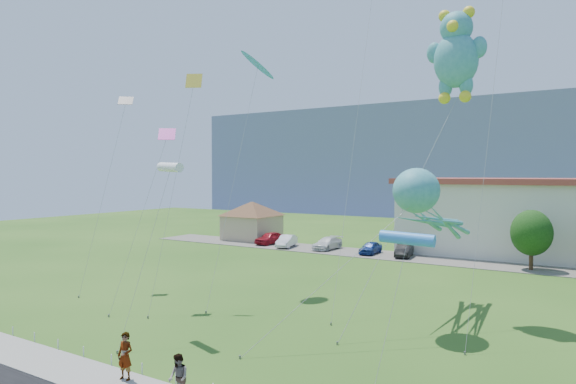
{
  "coord_description": "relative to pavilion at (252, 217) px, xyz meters",
  "views": [
    {
      "loc": [
        16.0,
        -16.39,
        8.65
      ],
      "look_at": [
        0.58,
        8.0,
        7.65
      ],
      "focal_mm": 32.0,
      "sensor_mm": 36.0,
      "label": 1
    }
  ],
  "objects": [
    {
      "name": "parked_car_silver",
      "position": [
        7.73,
        -3.64,
        -2.26
      ],
      "size": [
        2.49,
        4.48,
        1.4
      ],
      "primitive_type": "imported",
      "rotation": [
        0.0,
        0.0,
        0.25
      ],
      "color": "silver",
      "rests_on": "parking_strip"
    },
    {
      "name": "small_kite_blue",
      "position": [
        17.06,
        -22.56,
        13.55
      ],
      "size": [
        2.77,
        8.82,
        17.67
      ],
      "color": "#2A8EEE",
      "rests_on": "ground"
    },
    {
      "name": "pavilion",
      "position": [
        0.0,
        0.0,
        0.0
      ],
      "size": [
        9.2,
        9.2,
        5.0
      ],
      "color": "tan",
      "rests_on": "ground"
    },
    {
      "name": "parking_strip",
      "position": [
        24.0,
        -3.0,
        -2.99
      ],
      "size": [
        70.0,
        6.0,
        0.06
      ],
      "primitive_type": "cube",
      "color": "#59544C",
      "rests_on": "ground"
    },
    {
      "name": "small_kite_white",
      "position": [
        19.75,
        -34.36,
        5.93
      ],
      "size": [
        0.56,
        5.02,
        9.47
      ],
      "color": "white",
      "rests_on": "ground"
    },
    {
      "name": "teddy_bear_kite",
      "position": [
        31.74,
        -21.92,
        13.09
      ],
      "size": [
        5.23,
        10.63,
        18.86
      ],
      "color": "teal",
      "rests_on": "ground"
    },
    {
      "name": "rope_fence",
      "position": [
        24.0,
        -39.3,
        -2.77
      ],
      "size": [
        26.05,
        0.05,
        0.5
      ],
      "color": "white",
      "rests_on": "ground"
    },
    {
      "name": "parked_car_white",
      "position": [
        12.65,
        -2.72,
        -2.28
      ],
      "size": [
        2.08,
        4.78,
        1.37
      ],
      "primitive_type": "imported",
      "rotation": [
        0.0,
        0.0,
        -0.04
      ],
      "color": "silver",
      "rests_on": "parking_strip"
    },
    {
      "name": "small_kite_yellow",
      "position": [
        15.94,
        -28.8,
        10.04
      ],
      "size": [
        1.49,
        5.7,
        15.44
      ],
      "color": "gold",
      "rests_on": "ground"
    },
    {
      "name": "pedestrian_right",
      "position": [
        26.34,
        -40.51,
        -2.04
      ],
      "size": [
        1.06,
        0.96,
        1.77
      ],
      "primitive_type": "imported",
      "rotation": [
        0.0,
        0.0,
        -0.42
      ],
      "color": "gray",
      "rests_on": "sidewalk"
    },
    {
      "name": "small_kite_black",
      "position": [
        7.87,
        -27.78,
        9.55
      ],
      "size": [
        1.55,
        5.72,
        14.83
      ],
      "color": "black",
      "rests_on": "ground"
    },
    {
      "name": "parked_car_black",
      "position": [
        21.87,
        -3.1,
        -2.28
      ],
      "size": [
        2.23,
        4.35,
        1.37
      ],
      "primitive_type": "imported",
      "rotation": [
        0.0,
        0.0,
        0.2
      ],
      "color": "black",
      "rests_on": "parking_strip"
    },
    {
      "name": "pedestrian_left",
      "position": [
        23.02,
        -40.21,
        -1.94
      ],
      "size": [
        0.79,
        0.58,
        1.98
      ],
      "primitive_type": "imported",
      "rotation": [
        0.0,
        0.0,
        0.16
      ],
      "color": "gray",
      "rests_on": "sidewalk"
    },
    {
      "name": "tree_near",
      "position": [
        34.0,
        -4.0,
        0.36
      ],
      "size": [
        3.6,
        3.6,
        5.47
      ],
      "color": "#3F2B19",
      "rests_on": "ground"
    },
    {
      "name": "hill_ridge",
      "position": [
        24.0,
        82.0,
        9.48
      ],
      "size": [
        160.0,
        50.0,
        25.0
      ],
      "primitive_type": "cube",
      "color": "slate",
      "rests_on": "ground"
    },
    {
      "name": "small_kite_pink",
      "position": [
        14.84,
        -30.27,
        7.03
      ],
      "size": [
        1.29,
        5.14,
        11.75
      ],
      "color": "#FE38C1",
      "rests_on": "ground"
    },
    {
      "name": "ground",
      "position": [
        24.0,
        -38.0,
        -3.02
      ],
      "size": [
        160.0,
        160.0,
        0.0
      ],
      "primitive_type": "plane",
      "color": "#285116",
      "rests_on": "ground"
    },
    {
      "name": "octopus_kite",
      "position": [
        30.93,
        -25.24,
        3.81
      ],
      "size": [
        6.81,
        16.31,
        9.0
      ],
      "color": "teal",
      "rests_on": "ground"
    },
    {
      "name": "small_kite_cyan",
      "position": [
        33.07,
        -34.49,
        3.0
      ],
      "size": [
        0.73,
        3.93,
        6.5
      ],
      "color": "#3286E1",
      "rests_on": "ground"
    },
    {
      "name": "parked_car_blue",
      "position": [
        18.13,
        -3.12,
        -2.31
      ],
      "size": [
        1.65,
        3.88,
        1.31
      ],
      "primitive_type": "imported",
      "rotation": [
        0.0,
        0.0,
        0.03
      ],
      "color": "navy",
      "rests_on": "parking_strip"
    },
    {
      "name": "parked_car_red",
      "position": [
        4.65,
        -2.59,
        -2.22
      ],
      "size": [
        2.33,
        4.58,
        1.5
      ],
      "primitive_type": "imported",
      "rotation": [
        0.0,
        0.0,
        -0.13
      ],
      "color": "maroon",
      "rests_on": "parking_strip"
    }
  ]
}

